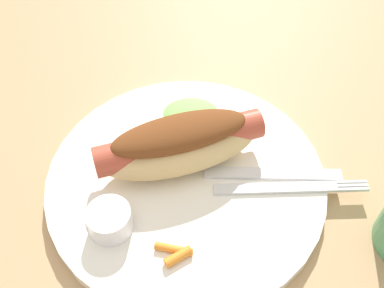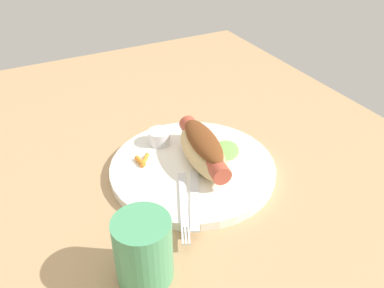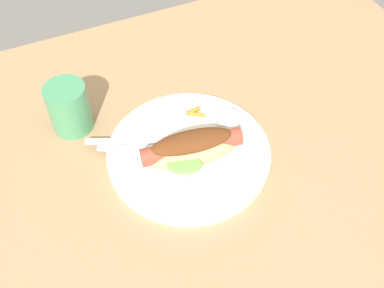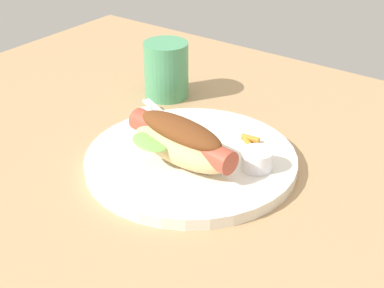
{
  "view_description": "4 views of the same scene",
  "coord_description": "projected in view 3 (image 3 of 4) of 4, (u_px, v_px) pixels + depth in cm",
  "views": [
    {
      "loc": [
        -8.43,
        -24.7,
        38.87
      ],
      "look_at": [
        4.12,
        1.14,
        4.13
      ],
      "focal_mm": 40.83,
      "sensor_mm": 36.0,
      "label": 1
    },
    {
      "loc": [
        53.69,
        -27.18,
        45.07
      ],
      "look_at": [
        2.32,
        -0.55,
        5.81
      ],
      "focal_mm": 38.26,
      "sensor_mm": 36.0,
      "label": 2
    },
    {
      "loc": [
        22.68,
        44.86,
        63.05
      ],
      "look_at": [
        2.77,
        1.26,
        5.41
      ],
      "focal_mm": 41.7,
      "sensor_mm": 36.0,
      "label": 3
    },
    {
      "loc": [
        -36.69,
        52.85,
        41.42
      ],
      "look_at": [
        1.37,
        0.87,
        4.41
      ],
      "focal_mm": 52.77,
      "sensor_mm": 36.0,
      "label": 4
    }
  ],
  "objects": [
    {
      "name": "knife",
      "position": [
        137.0,
        149.0,
        0.79
      ],
      "size": [
        13.34,
        7.87,
        0.36
      ],
      "primitive_type": "cube",
      "rotation": [
        0.0,
        0.0,
        5.8
      ],
      "color": "silver",
      "rests_on": "plate"
    },
    {
      "name": "fork",
      "position": [
        131.0,
        141.0,
        0.8
      ],
      "size": [
        14.91,
        7.52,
        0.4
      ],
      "rotation": [
        0.0,
        0.0,
        5.86
      ],
      "color": "silver",
      "rests_on": "plate"
    },
    {
      "name": "hot_dog",
      "position": [
        192.0,
        148.0,
        0.75
      ],
      "size": [
        17.75,
        10.53,
        5.97
      ],
      "rotation": [
        0.0,
        0.0,
        6.14
      ],
      "color": "#DBB77A",
      "rests_on": "plate"
    },
    {
      "name": "drinking_cup",
      "position": [
        69.0,
        108.0,
        0.81
      ],
      "size": [
        7.53,
        7.53,
        9.6
      ],
      "primitive_type": "cylinder",
      "color": "#4C9E6B",
      "rests_on": "ground_plane"
    },
    {
      "name": "carrot_garnish",
      "position": [
        194.0,
        112.0,
        0.84
      ],
      "size": [
        3.25,
        2.85,
        0.89
      ],
      "color": "orange",
      "rests_on": "plate"
    },
    {
      "name": "plate",
      "position": [
        189.0,
        153.0,
        0.8
      ],
      "size": [
        29.15,
        29.15,
        1.6
      ],
      "primitive_type": "cylinder",
      "color": "white",
      "rests_on": "ground_plane"
    },
    {
      "name": "ground_plane",
      "position": [
        203.0,
        156.0,
        0.81
      ],
      "size": [
        120.0,
        90.0,
        1.8
      ],
      "primitive_type": "cube",
      "color": "tan"
    },
    {
      "name": "sauce_ramekin",
      "position": [
        228.0,
        121.0,
        0.82
      ],
      "size": [
        4.19,
        4.19,
        2.66
      ],
      "primitive_type": "cylinder",
      "color": "white",
      "rests_on": "plate"
    }
  ]
}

